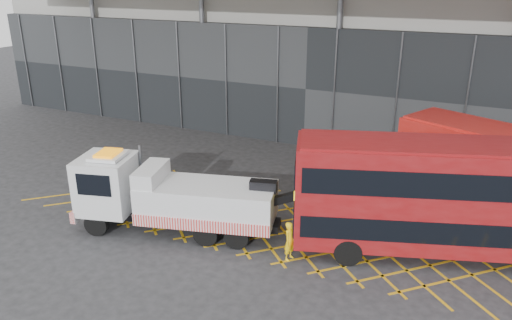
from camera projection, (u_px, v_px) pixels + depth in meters
The scene contains 6 objects.
ground_plane at pixel (192, 204), 25.93m from camera, with size 120.00×120.00×0.00m, color #27272A.
road_markings at pixel (276, 222), 23.99m from camera, with size 26.36×7.16×0.01m.
construction_building at pixel (339, 6), 37.58m from camera, with size 55.00×23.97×18.00m.
recovery_truck at pixel (169, 196), 22.66m from camera, with size 10.75×4.82×3.75m.
bus_towed at pixel (446, 195), 20.30m from camera, with size 12.45×6.64×4.98m.
worker at pixel (290, 241), 20.60m from camera, with size 0.62×0.41×1.69m, color yellow.
Camera 1 is at (13.14, -19.77, 11.19)m, focal length 35.00 mm.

